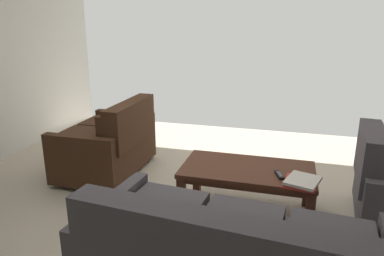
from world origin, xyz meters
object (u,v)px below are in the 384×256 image
at_px(loveseat_near, 110,143).
at_px(tv_remote, 279,175).
at_px(book_stack, 302,182).
at_px(coffee_table, 247,174).

distance_m(loveseat_near, tv_remote, 2.01).
height_order(loveseat_near, book_stack, loveseat_near).
xyz_separation_m(coffee_table, tv_remote, (-0.28, 0.11, 0.08)).
distance_m(coffee_table, tv_remote, 0.31).
bearing_deg(coffee_table, tv_remote, 159.02).
bearing_deg(loveseat_near, tv_remote, 162.74).
distance_m(loveseat_near, book_stack, 2.22).
relative_size(coffee_table, tv_remote, 7.11).
height_order(coffee_table, tv_remote, tv_remote).
bearing_deg(book_stack, loveseat_near, -18.98).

